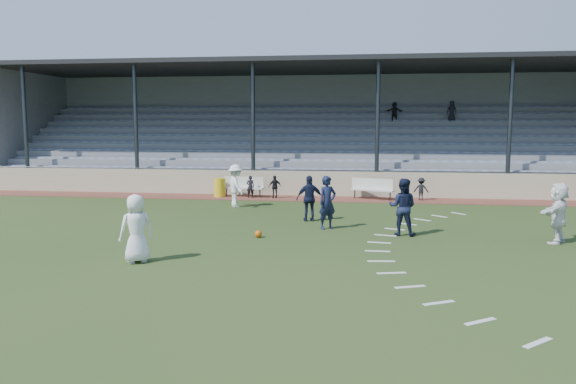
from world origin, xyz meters
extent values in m
plane|color=#283B18|center=(0.00, 0.00, 0.00)|extent=(90.00, 90.00, 0.00)
cube|color=brown|center=(0.00, 10.50, 0.01)|extent=(34.00, 2.00, 0.02)
cube|color=#BCB091|center=(0.00, 11.55, 0.60)|extent=(34.00, 0.18, 1.20)
cube|color=silver|center=(-3.29, 10.59, 0.45)|extent=(2.04, 0.69, 0.06)
cube|color=silver|center=(-3.29, 10.81, 0.70)|extent=(1.99, 0.36, 0.54)
cylinder|color=#303338|center=(-4.13, 10.72, 0.22)|extent=(0.06, 0.06, 0.40)
cylinder|color=#303338|center=(-2.45, 10.46, 0.22)|extent=(0.06, 0.06, 0.40)
cube|color=silver|center=(2.80, 10.53, 0.45)|extent=(2.02, 1.05, 0.06)
cube|color=silver|center=(2.80, 10.75, 0.70)|extent=(1.90, 0.73, 0.54)
cylinder|color=#303338|center=(2.00, 10.81, 0.22)|extent=(0.06, 0.06, 0.40)
cylinder|color=#303338|center=(3.60, 10.24, 0.22)|extent=(0.06, 0.06, 0.40)
cylinder|color=gold|center=(-4.40, 10.50, 0.46)|extent=(0.55, 0.55, 0.87)
sphere|color=#C5570B|center=(-0.78, 1.40, 0.11)|extent=(0.23, 0.23, 0.23)
imported|color=white|center=(-3.25, -2.07, 0.87)|extent=(1.01, 0.97, 1.75)
imported|color=#131934|center=(1.24, 3.12, 0.89)|extent=(0.78, 0.73, 1.78)
imported|color=#131934|center=(3.66, 2.39, 0.90)|extent=(1.00, 0.85, 1.81)
imported|color=white|center=(-2.91, 7.50, 0.90)|extent=(1.21, 1.33, 1.80)
imported|color=#131934|center=(0.50, 4.53, 0.83)|extent=(1.04, 0.65, 1.65)
imported|color=white|center=(8.12, 1.84, 0.90)|extent=(1.40, 1.67, 1.80)
imported|color=black|center=(-2.89, 10.36, 0.54)|extent=(0.38, 0.25, 1.04)
imported|color=black|center=(-1.72, 10.43, 0.55)|extent=(0.67, 0.49, 1.06)
imported|color=black|center=(5.01, 10.59, 0.53)|extent=(0.71, 0.46, 1.03)
cube|color=gray|center=(0.00, 12.10, 0.60)|extent=(34.00, 0.80, 1.20)
cube|color=gray|center=(0.00, 12.20, 1.25)|extent=(33.00, 0.28, 0.10)
cube|color=gray|center=(0.00, 12.90, 0.80)|extent=(34.00, 0.80, 1.60)
cube|color=gray|center=(0.00, 13.00, 1.65)|extent=(33.00, 0.28, 0.10)
cube|color=gray|center=(0.00, 13.70, 1.00)|extent=(34.00, 0.80, 2.00)
cube|color=gray|center=(0.00, 13.80, 2.05)|extent=(33.00, 0.28, 0.10)
cube|color=gray|center=(0.00, 14.50, 1.20)|extent=(34.00, 0.80, 2.40)
cube|color=gray|center=(0.00, 14.60, 2.45)|extent=(33.00, 0.28, 0.10)
cube|color=gray|center=(0.00, 15.30, 1.40)|extent=(34.00, 0.80, 2.80)
cube|color=gray|center=(0.00, 15.40, 2.85)|extent=(33.00, 0.28, 0.10)
cube|color=gray|center=(0.00, 16.10, 1.60)|extent=(34.00, 0.80, 3.20)
cube|color=gray|center=(0.00, 16.20, 3.25)|extent=(33.00, 0.28, 0.10)
cube|color=gray|center=(0.00, 16.90, 1.80)|extent=(34.00, 0.80, 3.60)
cube|color=gray|center=(0.00, 17.00, 3.65)|extent=(33.00, 0.28, 0.10)
cube|color=gray|center=(0.00, 17.70, 2.00)|extent=(34.00, 0.80, 4.00)
cube|color=gray|center=(0.00, 17.80, 4.05)|extent=(33.00, 0.28, 0.10)
cube|color=gray|center=(0.00, 18.50, 2.20)|extent=(34.00, 0.80, 4.40)
cube|color=gray|center=(0.00, 18.60, 4.45)|extent=(33.00, 0.28, 0.10)
cube|color=gray|center=(0.00, 19.10, 3.20)|extent=(34.00, 0.40, 6.40)
cube|color=gray|center=(-16.85, 15.50, 3.20)|extent=(0.30, 7.80, 6.40)
cube|color=black|center=(0.00, 15.20, 6.50)|extent=(34.60, 9.00, 0.22)
cylinder|color=#303338|center=(-15.00, 11.65, 3.25)|extent=(0.20, 0.20, 6.50)
cylinder|color=#303338|center=(-9.00, 11.65, 3.25)|extent=(0.20, 0.20, 6.50)
cylinder|color=#303338|center=(-3.00, 11.65, 3.25)|extent=(0.20, 0.20, 6.50)
cylinder|color=#303338|center=(3.00, 11.65, 3.25)|extent=(0.20, 0.20, 6.50)
cylinder|color=#303338|center=(9.00, 11.65, 3.25)|extent=(0.20, 0.20, 6.50)
cylinder|color=#303338|center=(0.00, 11.55, 1.25)|extent=(34.00, 0.05, 0.05)
imported|color=black|center=(7.16, 16.94, 4.17)|extent=(0.61, 0.45, 1.14)
imported|color=black|center=(4.02, 16.94, 4.14)|extent=(1.05, 0.52, 1.09)
cube|color=silver|center=(6.12, 7.01, 0.01)|extent=(0.54, 0.61, 0.01)
cube|color=silver|center=(5.29, 6.22, 0.01)|extent=(0.59, 0.56, 0.01)
cube|color=silver|center=(4.57, 5.34, 0.01)|extent=(0.64, 0.51, 0.01)
cube|color=silver|center=(3.96, 4.38, 0.01)|extent=(0.67, 0.44, 0.01)
cube|color=silver|center=(3.48, 3.34, 0.01)|extent=(0.70, 0.37, 0.01)
cube|color=silver|center=(3.13, 2.26, 0.01)|extent=(0.71, 0.29, 0.01)
cube|color=silver|center=(2.92, 1.14, 0.01)|extent=(0.71, 0.21, 0.01)
cube|color=silver|center=(2.85, 0.00, 0.01)|extent=(0.70, 0.12, 0.01)
cube|color=silver|center=(2.92, -1.14, 0.01)|extent=(0.71, 0.21, 0.01)
cube|color=silver|center=(3.13, -2.26, 0.01)|extent=(0.71, 0.29, 0.01)
cube|color=silver|center=(3.48, -3.34, 0.01)|extent=(0.70, 0.37, 0.01)
cube|color=silver|center=(3.96, -4.38, 0.01)|extent=(0.67, 0.44, 0.01)
cube|color=silver|center=(4.57, -5.34, 0.01)|extent=(0.64, 0.51, 0.01)
cube|color=silver|center=(5.29, -6.22, 0.01)|extent=(0.59, 0.56, 0.01)
camera|label=1|loc=(2.49, -15.38, 3.53)|focal=35.00mm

